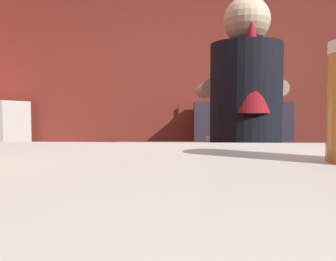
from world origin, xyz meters
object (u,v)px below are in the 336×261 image
Objects in this scene: bartender at (245,145)px; chefs_knife at (281,147)px; bottle_soy at (219,91)px; bottle_olive_oil at (228,91)px; mixing_bowl at (224,142)px; bottle_vinegar at (250,95)px; bottle_hot_sauce at (243,91)px.

bartender reaches higher than chefs_knife.
bartender is 6.27× the size of bottle_soy.
bottle_olive_oil is (-0.17, 1.22, 0.39)m from chefs_knife.
bottle_vinegar is at bearing 73.14° from mixing_bowl.
bottle_soy is at bearing -167.76° from bottle_vinegar.
chefs_knife is 0.94× the size of bottle_olive_oil.
bottle_hot_sauce is 0.12m from bottle_vinegar.
bartender is 7.78× the size of mixing_bowl.
bartender is 6.88× the size of chefs_knife.
mixing_bowl is at bearing -106.86° from bottle_vinegar.
bottle_olive_oil is at bearing 91.46° from chefs_knife.
bottle_olive_oil is 1.01× the size of bottle_hot_sauce.
bartender is 1.67m from bottle_hot_sauce.
mixing_bowl is 1.27m from bottle_hot_sauce.
bartender is 8.80× the size of bottle_vinegar.
mixing_bowl is 0.84× the size of bottle_hot_sauce.
bottle_hot_sauce reaches higher than chefs_knife.
bottle_vinegar reaches higher than mixing_bowl.
bottle_soy is 0.31m from bottle_vinegar.
bottle_olive_oil reaches higher than mixing_bowl.
bottle_soy is (0.08, 1.20, 0.37)m from mixing_bowl.
chefs_knife is 1.29m from bottle_olive_oil.
bottle_hot_sauce reaches higher than mixing_bowl.
bottle_soy is (-0.25, 1.24, 0.39)m from chefs_knife.
bottle_hot_sauce is 0.22m from bottle_soy.
chefs_knife is 1.32m from bottle_soy.
bottle_olive_oil is at bearing 81.99° from mixing_bowl.
bottle_olive_oil reaches higher than bottle_vinegar.
bottle_soy is (-0.22, 0.02, 0.00)m from bottle_hot_sauce.
bottle_hot_sauce is at bearing -12.25° from bartender.
bottle_hot_sauce is 0.96× the size of bottle_soy.
chefs_knife is (0.34, -0.04, -0.03)m from mixing_bowl.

